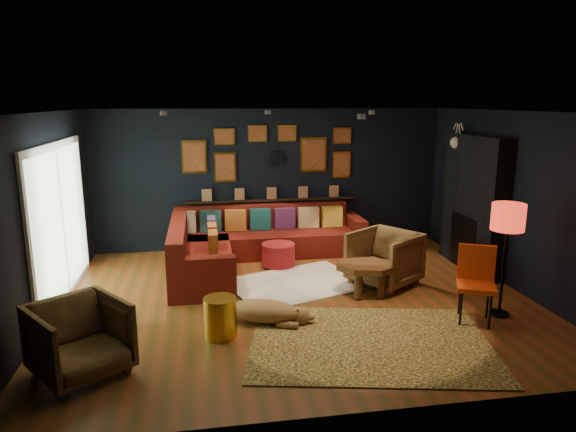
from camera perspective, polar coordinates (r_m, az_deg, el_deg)
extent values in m
plane|color=brown|center=(7.35, 1.09, -9.22)|extent=(6.50, 6.50, 0.00)
plane|color=black|center=(9.64, -1.91, 4.10)|extent=(6.50, 0.00, 6.50)
plane|color=black|center=(4.39, 7.85, -6.63)|extent=(6.50, 0.00, 6.50)
plane|color=black|center=(7.13, -25.48, -0.22)|extent=(0.00, 5.50, 5.50)
plane|color=black|center=(8.20, 24.05, 1.47)|extent=(0.00, 5.50, 5.50)
plane|color=beige|center=(6.81, 1.18, 11.51)|extent=(6.50, 6.50, 0.00)
cube|color=maroon|center=(9.36, -2.66, -3.00)|extent=(3.20, 0.95, 0.42)
cube|color=maroon|center=(9.60, -2.95, -0.02)|extent=(3.20, 0.24, 0.46)
cube|color=maroon|center=(9.67, 7.38, -1.90)|extent=(0.22, 0.95, 0.64)
cube|color=maroon|center=(8.24, -9.54, -5.36)|extent=(0.95, 2.20, 0.42)
cube|color=maroon|center=(8.13, -12.15, -2.63)|extent=(0.24, 2.20, 0.46)
cube|color=maroon|center=(7.26, -9.54, -6.97)|extent=(0.95, 0.22, 0.64)
cube|color=beige|center=(9.34, -11.35, -0.67)|extent=(0.38, 0.14, 0.38)
cube|color=#214B4E|center=(9.34, -8.60, -0.57)|extent=(0.38, 0.14, 0.38)
cube|color=#B76B27|center=(9.36, -5.84, -0.46)|extent=(0.38, 0.14, 0.38)
cube|color=#155257|center=(9.39, -3.10, -0.36)|extent=(0.38, 0.14, 0.38)
cube|color=#59285D|center=(9.45, -0.39, -0.26)|extent=(0.38, 0.14, 0.38)
cube|color=tan|center=(9.53, 2.28, -0.16)|extent=(0.38, 0.14, 0.38)
cube|color=yellow|center=(9.63, 4.90, -0.06)|extent=(0.38, 0.14, 0.38)
cube|color=#3C3254|center=(8.80, -8.49, -1.38)|extent=(0.14, 0.38, 0.38)
cube|color=brown|center=(8.32, -8.41, -2.21)|extent=(0.14, 0.38, 0.38)
cube|color=#924E1A|center=(7.84, -8.32, -3.14)|extent=(0.14, 0.38, 0.38)
cube|color=black|center=(9.63, -1.84, 1.81)|extent=(3.20, 0.12, 0.04)
cube|color=gold|center=(9.47, -10.38, 6.49)|extent=(0.45, 0.03, 0.60)
cube|color=#AD5C2E|center=(9.45, -10.39, 6.48)|extent=(0.38, 0.01, 0.51)
cube|color=gold|center=(9.50, -7.00, 5.41)|extent=(0.40, 0.03, 0.55)
cube|color=#AD5C2E|center=(9.48, -7.00, 5.40)|extent=(0.34, 0.01, 0.47)
cube|color=gold|center=(9.44, -7.10, 8.72)|extent=(0.38, 0.03, 0.30)
cube|color=#AD5C2E|center=(9.43, -7.09, 8.71)|extent=(0.32, 0.01, 0.25)
cube|color=gold|center=(9.69, 2.82, 6.82)|extent=(0.50, 0.03, 0.65)
cube|color=#AD5C2E|center=(9.67, 2.85, 6.81)|extent=(0.42, 0.01, 0.55)
cube|color=gold|center=(9.84, 5.95, 5.69)|extent=(0.35, 0.03, 0.50)
cube|color=#AD5C2E|center=(9.83, 5.98, 5.68)|extent=(0.30, 0.01, 0.42)
cube|color=gold|center=(9.79, 6.03, 8.89)|extent=(0.35, 0.03, 0.30)
cube|color=#AD5C2E|center=(9.77, 6.06, 8.88)|extent=(0.30, 0.01, 0.25)
cube|color=gold|center=(9.49, -3.44, 9.11)|extent=(0.35, 0.03, 0.30)
cube|color=#AD5C2E|center=(9.47, -3.42, 9.11)|extent=(0.30, 0.01, 0.25)
cube|color=gold|center=(9.56, -0.12, 9.16)|extent=(0.35, 0.03, 0.30)
cube|color=#AD5C2E|center=(9.54, -0.10, 9.16)|extent=(0.30, 0.01, 0.25)
cylinder|color=silver|center=(9.57, -1.30, 6.46)|extent=(0.28, 0.03, 0.28)
cone|color=gold|center=(9.60, 0.00, 6.49)|extent=(0.03, 0.16, 0.03)
cone|color=gold|center=(9.59, -0.10, 6.98)|extent=(0.04, 0.16, 0.04)
cone|color=gold|center=(9.58, -0.38, 7.40)|extent=(0.04, 0.16, 0.04)
cone|color=gold|center=(9.56, -0.81, 7.68)|extent=(0.04, 0.16, 0.04)
cone|color=gold|center=(9.55, -1.31, 7.77)|extent=(0.03, 0.16, 0.03)
cone|color=gold|center=(9.54, -1.82, 7.66)|extent=(0.04, 0.16, 0.04)
cone|color=gold|center=(9.53, -2.24, 7.37)|extent=(0.04, 0.16, 0.04)
cone|color=gold|center=(9.53, -2.52, 6.94)|extent=(0.04, 0.16, 0.04)
cone|color=gold|center=(9.54, -2.62, 6.43)|extent=(0.03, 0.16, 0.03)
cone|color=gold|center=(9.55, -2.51, 5.93)|extent=(0.04, 0.16, 0.04)
cone|color=gold|center=(9.57, -2.23, 5.51)|extent=(0.04, 0.16, 0.04)
cone|color=gold|center=(9.58, -1.80, 5.24)|extent=(0.04, 0.16, 0.04)
cone|color=gold|center=(9.60, -1.30, 5.15)|extent=(0.03, 0.16, 0.03)
cone|color=gold|center=(9.61, -0.80, 5.27)|extent=(0.04, 0.16, 0.04)
cone|color=gold|center=(9.61, -0.38, 5.56)|extent=(0.04, 0.16, 0.04)
cone|color=gold|center=(9.61, -0.10, 5.98)|extent=(0.04, 0.16, 0.04)
cube|color=black|center=(8.91, 19.98, 1.32)|extent=(0.30, 1.60, 2.20)
cube|color=black|center=(9.03, 19.33, -2.73)|extent=(0.20, 0.80, 0.90)
cone|color=white|center=(9.27, 19.40, 7.72)|extent=(0.35, 0.28, 0.28)
sphere|color=white|center=(9.16, 18.18, 7.75)|extent=(0.20, 0.20, 0.20)
cylinder|color=white|center=(9.11, 18.55, 8.78)|extent=(0.02, 0.10, 0.28)
cylinder|color=white|center=(9.21, 18.20, 8.84)|extent=(0.02, 0.10, 0.28)
cube|color=white|center=(7.73, -23.96, -0.68)|extent=(0.04, 2.80, 2.20)
cube|color=#AFCF9E|center=(7.72, -23.78, -0.67)|extent=(0.01, 2.60, 2.00)
cube|color=white|center=(7.72, -23.74, -0.67)|extent=(0.02, 0.06, 2.00)
cylinder|color=black|center=(7.91, -13.68, 11.04)|extent=(0.10, 0.10, 0.06)
cylinder|color=black|center=(8.36, -2.28, 11.45)|extent=(0.10, 0.10, 0.06)
cylinder|color=black|center=(8.33, 9.28, 11.30)|extent=(0.10, 0.10, 0.06)
cylinder|color=black|center=(6.19, 8.16, 10.89)|extent=(0.10, 0.10, 0.06)
cube|color=white|center=(7.89, 0.97, -7.52)|extent=(2.34, 2.01, 0.03)
cube|color=#DDB455|center=(6.20, 9.10, -13.66)|extent=(3.08, 2.47, 0.02)
cylinder|color=#553616|center=(7.31, 7.83, -7.72)|extent=(0.11, 0.11, 0.36)
cylinder|color=#553616|center=(7.42, 10.31, -7.52)|extent=(0.11, 0.11, 0.36)
cylinder|color=#553616|center=(7.71, 8.16, -6.65)|extent=(0.11, 0.11, 0.36)
cylinder|color=maroon|center=(8.66, -1.08, -4.28)|extent=(0.56, 0.56, 0.37)
imported|color=#B07F43|center=(5.70, -22.17, -12.22)|extent=(1.14, 1.13, 0.86)
imported|color=#B07F43|center=(7.89, 10.65, -4.36)|extent=(1.18, 1.20, 0.91)
cylinder|color=gold|center=(6.22, -7.52, -11.10)|extent=(0.39, 0.39, 0.49)
cylinder|color=black|center=(6.79, 18.65, -9.65)|extent=(0.03, 0.03, 0.48)
cylinder|color=black|center=(6.82, 21.55, -9.78)|extent=(0.03, 0.03, 0.48)
cylinder|color=black|center=(7.10, 18.54, -8.62)|extent=(0.03, 0.03, 0.48)
cylinder|color=black|center=(7.13, 21.30, -8.75)|extent=(0.03, 0.03, 0.48)
cube|color=#ED4715|center=(6.88, 20.16, -7.34)|extent=(0.61, 0.61, 0.06)
cube|color=#ED4715|center=(6.98, 20.22, -4.82)|extent=(0.43, 0.24, 0.45)
cylinder|color=black|center=(7.37, 22.39, -9.98)|extent=(0.25, 0.25, 0.04)
cylinder|color=black|center=(7.16, 22.81, -5.36)|extent=(0.04, 0.04, 1.21)
cylinder|color=red|center=(7.00, 23.28, -0.10)|extent=(0.41, 0.41, 0.34)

